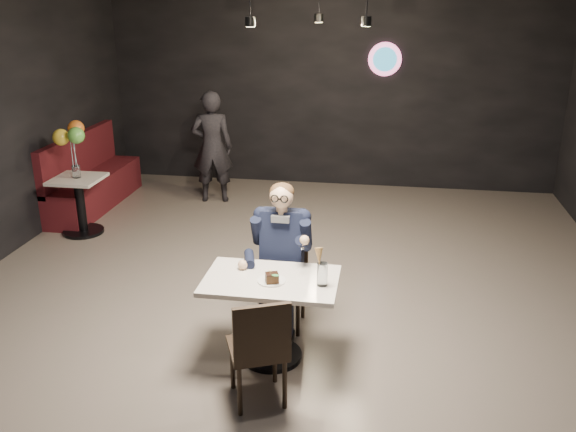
% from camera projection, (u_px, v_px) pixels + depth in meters
% --- Properties ---
extents(floor, '(9.00, 9.00, 0.00)m').
position_uv_depth(floor, '(283.00, 320.00, 5.84)').
color(floor, '#6E635C').
rests_on(floor, ground).
extents(wall_sign, '(0.50, 0.06, 0.50)m').
position_uv_depth(wall_sign, '(385.00, 59.00, 9.17)').
color(wall_sign, pink).
rests_on(wall_sign, floor).
extents(main_table, '(1.10, 0.70, 0.75)m').
position_uv_depth(main_table, '(271.00, 319.00, 5.12)').
color(main_table, silver).
rests_on(main_table, floor).
extents(chair_far, '(0.42, 0.46, 0.92)m').
position_uv_depth(chair_far, '(282.00, 281.00, 5.60)').
color(chair_far, black).
rests_on(chair_far, floor).
extents(chair_near, '(0.57, 0.59, 0.92)m').
position_uv_depth(chair_near, '(257.00, 346.00, 4.57)').
color(chair_near, black).
rests_on(chair_near, floor).
extents(seated_man, '(0.60, 0.80, 1.44)m').
position_uv_depth(seated_man, '(282.00, 255.00, 5.51)').
color(seated_man, black).
rests_on(seated_man, floor).
extents(dessert_plate, '(0.23, 0.23, 0.01)m').
position_uv_depth(dessert_plate, '(272.00, 281.00, 4.94)').
color(dessert_plate, white).
rests_on(dessert_plate, main_table).
extents(cake_slice, '(0.12, 0.11, 0.07)m').
position_uv_depth(cake_slice, '(272.00, 278.00, 4.89)').
color(cake_slice, black).
rests_on(cake_slice, dessert_plate).
extents(mint_leaf, '(0.06, 0.04, 0.01)m').
position_uv_depth(mint_leaf, '(276.00, 275.00, 4.84)').
color(mint_leaf, '#2A803A').
rests_on(mint_leaf, cake_slice).
extents(sundae_glass, '(0.09, 0.09, 0.19)m').
position_uv_depth(sundae_glass, '(322.00, 274.00, 4.84)').
color(sundae_glass, silver).
rests_on(sundae_glass, main_table).
extents(wafer_cone, '(0.08, 0.08, 0.14)m').
position_uv_depth(wafer_cone, '(319.00, 257.00, 4.79)').
color(wafer_cone, tan).
rests_on(wafer_cone, sundae_glass).
extents(booth_bench, '(0.53, 2.13, 1.06)m').
position_uv_depth(booth_bench, '(93.00, 171.00, 8.74)').
color(booth_bench, '#420E14').
rests_on(booth_bench, floor).
extents(side_table, '(0.60, 0.60, 0.74)m').
position_uv_depth(side_table, '(81.00, 206.00, 7.82)').
color(side_table, silver).
rests_on(side_table, floor).
extents(balloon_vase, '(0.10, 0.10, 0.15)m').
position_uv_depth(balloon_vase, '(76.00, 172.00, 7.66)').
color(balloon_vase, silver).
rests_on(balloon_vase, side_table).
extents(balloon_bunch, '(0.37, 0.37, 0.62)m').
position_uv_depth(balloon_bunch, '(73.00, 142.00, 7.53)').
color(balloon_bunch, yellow).
rests_on(balloon_bunch, balloon_vase).
extents(passerby, '(0.66, 0.50, 1.64)m').
position_uv_depth(passerby, '(212.00, 147.00, 8.90)').
color(passerby, black).
rests_on(passerby, floor).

